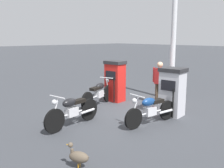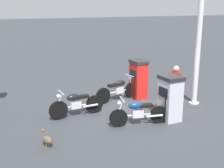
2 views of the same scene
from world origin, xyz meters
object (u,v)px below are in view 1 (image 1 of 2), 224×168
Objects in this scene: motorcycle_extra at (72,110)px; motorcycle_far_pump at (151,110)px; fuel_pump_near at (115,81)px; attendant_person at (160,80)px; fuel_pump_far at (172,92)px; motorcycle_near_pump at (99,93)px; wandering_duck at (78,156)px; canopy_support_pole at (173,44)px.

motorcycle_far_pump is at bearing 140.52° from motorcycle_extra.
fuel_pump_near is 1.71m from attendant_person.
fuel_pump_near is 0.99× the size of attendant_person.
motorcycle_extra is at bearing -24.96° from fuel_pump_far.
motorcycle_far_pump is 2.22m from motorcycle_extra.
fuel_pump_near is 1.03× the size of fuel_pump_far.
motorcycle_far_pump is at bearing 83.94° from motorcycle_near_pump.
wandering_duck is (3.25, 3.15, -0.22)m from motorcycle_near_pump.
fuel_pump_far reaches higher than wandering_duck.
motorcycle_far_pump is (1.18, 0.07, -0.34)m from fuel_pump_far.
attendant_person reaches higher than fuel_pump_near.
motorcycle_extra is at bearing -39.48° from motorcycle_far_pump.
motorcycle_extra is at bearing -122.53° from wandering_duck.
canopy_support_pole is at bearing 141.90° from fuel_pump_near.
motorcycle_near_pump is (0.90, 0.07, -0.34)m from fuel_pump_near.
fuel_pump_near is 0.80× the size of motorcycle_extra.
attendant_person reaches higher than wandering_duck.
fuel_pump_far is at bearing 109.82° from motorcycle_near_pump.
wandering_duck is (4.16, 3.22, -0.56)m from fuel_pump_near.
motorcycle_extra is (2.89, -1.34, -0.31)m from fuel_pump_far.
motorcycle_extra reaches higher than motorcycle_far_pump.
fuel_pump_far reaches higher than motorcycle_extra.
fuel_pump_near is 2.58m from fuel_pump_far.
fuel_pump_near is at bearing -113.99° from motorcycle_far_pump.
motorcycle_near_pump is 1.02× the size of motorcycle_extra.
motorcycle_extra is 2.37m from wandering_duck.
motorcycle_far_pump is at bearing -169.00° from wandering_duck.
motorcycle_near_pump is 1.27× the size of attendant_person.
motorcycle_far_pump is at bearing 66.01° from fuel_pump_near.
motorcycle_far_pump is 2.39m from attendant_person.
fuel_pump_near is 2.92m from motorcycle_far_pump.
canopy_support_pole is at bearing -157.04° from motorcycle_far_pump.
attendant_person is 5.35m from wandering_duck.
motorcycle_extra is at bearing 23.13° from fuel_pump_near.
canopy_support_pole is at bearing -175.02° from attendant_person.
fuel_pump_far is 0.76× the size of motorcycle_near_pump.
fuel_pump_far is (0.00, 2.58, -0.02)m from fuel_pump_near.
fuel_pump_near is 5.29m from wandering_duck.
attendant_person reaches higher than motorcycle_far_pump.
motorcycle_far_pump reaches higher than wandering_duck.
attendant_person is 3.17× the size of wandering_duck.
motorcycle_near_pump is at bearing -38.56° from attendant_person.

